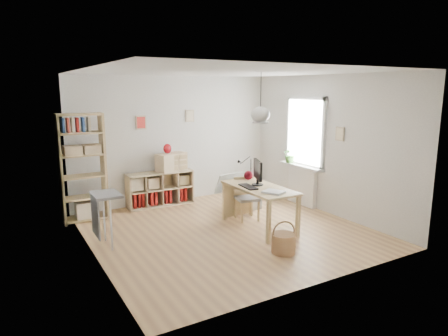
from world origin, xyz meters
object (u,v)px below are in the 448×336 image
cube_shelf (159,191)px  chair (246,196)px  tall_bookshelf (82,163)px  monitor (258,171)px  desk (259,192)px  drawer_chest (171,162)px  storage_chest (241,198)px

cube_shelf → chair: size_ratio=1.76×
tall_bookshelf → monitor: tall_bookshelf is taller
tall_bookshelf → chair: (2.66, -1.42, -0.63)m
desk → chair: size_ratio=1.88×
tall_bookshelf → drawer_chest: bearing=7.4°
cube_shelf → drawer_chest: 0.68m
chair → storage_chest: chair is taller
desk → drawer_chest: 2.32m
tall_bookshelf → drawer_chest: tall_bookshelf is taller
desk → monitor: size_ratio=3.06×
drawer_chest → tall_bookshelf: bearing=168.4°
chair → drawer_chest: (-0.80, 1.66, 0.45)m
monitor → chair: bearing=108.1°
monitor → storage_chest: bearing=95.9°
cube_shelf → storage_chest: 1.75m
tall_bookshelf → desk: bearing=-37.0°
chair → monitor: size_ratio=1.62×
tall_bookshelf → chair: bearing=-28.1°
cube_shelf → storage_chest: (1.37, -1.09, -0.07)m
cube_shelf → tall_bookshelf: bearing=-169.8°
tall_bookshelf → storage_chest: size_ratio=2.33×
desk → storage_chest: 1.27m
storage_chest → drawer_chest: size_ratio=1.31×
cube_shelf → drawer_chest: size_ratio=2.13×
storage_chest → drawer_chest: 1.65m
desk → cube_shelf: bearing=114.6°
tall_bookshelf → monitor: (2.63, -1.84, -0.09)m
chair → desk: bearing=-86.5°
chair → monitor: (-0.03, -0.42, 0.55)m
tall_bookshelf → cube_shelf: bearing=10.2°
cube_shelf → storage_chest: bearing=-38.4°
monitor → desk: bearing=-87.9°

